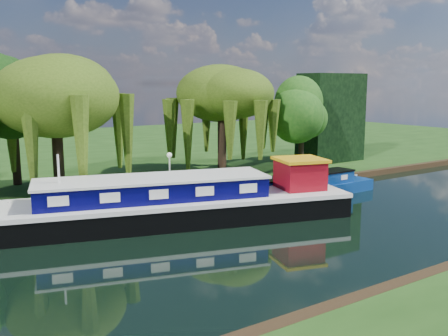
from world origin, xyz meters
TOP-DOWN VIEW (x-y plane):
  - ground at (0.00, 0.00)m, footprint 120.00×120.00m
  - far_bank at (0.00, 34.00)m, footprint 120.00×52.00m
  - dutch_barge at (-2.04, 4.79)m, footprint 20.26×9.61m
  - narrowboat at (7.67, 5.20)m, footprint 12.01×2.32m
  - white_cruiser at (13.70, 6.77)m, footprint 2.96×2.68m
  - willow_left at (-5.98, 13.50)m, footprint 7.07×7.07m
  - willow_right at (7.06, 14.09)m, footprint 6.36×6.36m
  - tree_far_mid at (-7.67, 18.21)m, footprint 5.13×5.13m
  - tree_far_right at (13.96, 12.38)m, footprint 4.05×4.05m
  - conifer_hedge at (19.00, 14.00)m, footprint 6.00×3.00m
  - lamppost at (0.50, 10.50)m, footprint 0.36×0.36m
  - mooring_posts at (-0.50, 8.40)m, footprint 19.16×0.16m

SIDE VIEW (x-z plane):
  - ground at x=0.00m, z-range 0.00..0.00m
  - white_cruiser at x=13.70m, z-range -0.69..0.69m
  - far_bank at x=0.00m, z-range 0.00..0.45m
  - narrowboat at x=7.67m, z-range -0.25..1.49m
  - mooring_posts at x=-0.50m, z-range 0.45..1.45m
  - dutch_barge at x=-2.04m, z-range -1.05..3.12m
  - lamppost at x=0.50m, z-range 1.14..3.70m
  - conifer_hedge at x=19.00m, z-range 0.45..8.45m
  - tree_far_right at x=13.96m, z-range 1.71..8.33m
  - willow_right at x=7.06m, z-range 2.23..9.97m
  - tree_far_mid at x=-7.67m, z-range 2.04..10.44m
  - willow_left at x=-5.98m, z-range 2.37..10.83m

